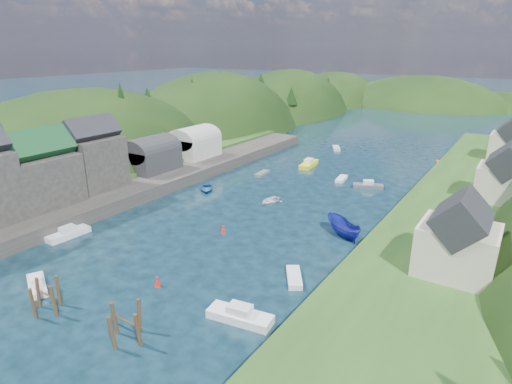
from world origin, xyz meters
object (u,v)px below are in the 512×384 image
Objects in this scene: piling_cluster_near at (46,299)px; channel_buoy_near at (157,282)px; channel_buoy_far at (223,229)px; piling_cluster_far at (126,327)px.

channel_buoy_near is (5.38, 8.78, -0.80)m from piling_cluster_near.
channel_buoy_near is 1.00× the size of channel_buoy_far.
channel_buoy_far is (-2.34, 14.27, 0.00)m from channel_buoy_near.
channel_buoy_near is (-4.08, 7.51, -0.81)m from piling_cluster_far.
piling_cluster_far reaches higher than piling_cluster_near.
piling_cluster_far reaches higher than channel_buoy_near.
channel_buoy_near is 14.46m from channel_buoy_far.
piling_cluster_far is at bearing -73.60° from channel_buoy_far.
channel_buoy_near is at bearing 58.52° from piling_cluster_near.
piling_cluster_near reaches higher than channel_buoy_far.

